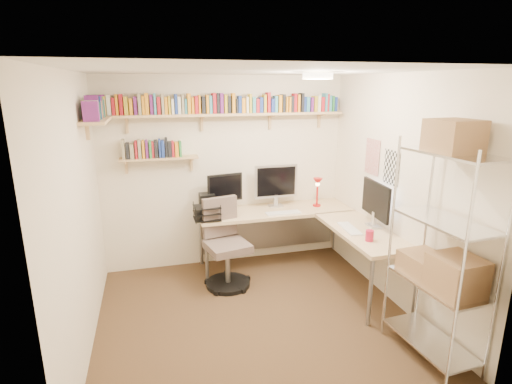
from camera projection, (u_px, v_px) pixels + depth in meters
ground at (255, 317)px, 4.22m from camera, size 3.20×3.20×0.00m
room_shell at (255, 174)px, 3.82m from camera, size 3.24×3.04×2.52m
wall_shelves at (194, 115)px, 4.80m from camera, size 3.12×1.09×0.80m
corner_desk at (286, 216)px, 5.05m from camera, size 2.16×1.99×1.36m
office_chair at (225, 250)px, 4.82m from camera, size 0.57×0.58×1.07m
wire_rack at (445, 235)px, 3.30m from camera, size 0.47×0.87×2.12m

